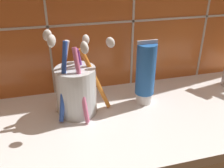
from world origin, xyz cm
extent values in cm
cube|color=white|center=(0.00, 0.00, 1.00)|extent=(77.97, 29.59, 2.00)
cube|color=beige|center=(0.00, 14.19, 18.25)|extent=(87.97, 0.24, 0.50)
cylinder|color=silver|center=(-13.36, 4.48, 7.05)|extent=(8.22, 8.22, 10.09)
cylinder|color=orange|center=(-9.28, 4.55, 9.15)|extent=(6.27, 1.82, 13.83)
ellipsoid|color=white|center=(-6.22, 4.09, 16.92)|extent=(2.55, 1.64, 2.67)
cylinder|color=purple|center=(-11.58, 6.67, 8.99)|extent=(3.39, 3.49, 13.39)
ellipsoid|color=white|center=(-10.34, 7.97, 16.65)|extent=(2.42, 2.45, 2.53)
cylinder|color=white|center=(-15.99, 5.21, 10.05)|extent=(4.29, 1.75, 15.49)
ellipsoid|color=white|center=(-17.83, 5.60, 18.78)|extent=(2.34, 1.71, 2.51)
cylinder|color=blue|center=(-15.95, 2.59, 10.18)|extent=(3.59, 3.91, 15.75)
ellipsoid|color=white|center=(-17.27, 1.08, 19.03)|extent=(2.39, 2.46, 2.52)
cylinder|color=pink|center=(-12.71, 1.39, 9.64)|extent=(2.39, 4.66, 14.71)
ellipsoid|color=white|center=(-11.99, -0.64, 17.95)|extent=(1.95, 2.50, 2.55)
cylinder|color=white|center=(1.71, 4.48, 3.24)|extent=(3.58, 3.58, 2.49)
cylinder|color=blue|center=(1.71, 4.48, 10.15)|extent=(4.21, 4.21, 11.33)
cube|color=silver|center=(1.71, 4.48, 16.22)|extent=(4.42, 0.36, 0.80)
camera|label=1|loc=(-17.92, -40.80, 31.85)|focal=40.00mm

